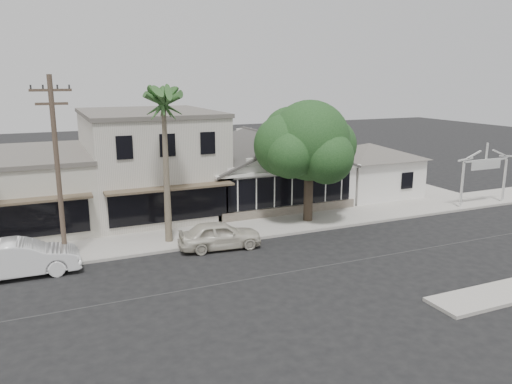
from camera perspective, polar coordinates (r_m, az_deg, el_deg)
name	(u,v)px	position (r m, az deg, el deg)	size (l,w,h in m)	color
ground	(281,274)	(23.38, 2.82, -9.31)	(140.00, 140.00, 0.00)	black
sidewalk_north	(85,251)	(27.56, -18.98, -6.34)	(90.00, 3.50, 0.15)	#9E9991
corner_shop	(265,167)	(35.59, 1.09, 2.88)	(10.40, 8.60, 5.10)	white
side_cottage	(368,176)	(39.12, 12.66, 1.83)	(6.00, 6.00, 3.00)	white
arch_sign	(486,162)	(37.83, 24.78, 3.12)	(4.12, 0.12, 3.95)	white
row_building_near	(150,164)	(33.96, -12.01, 3.19)	(8.00, 10.00, 6.50)	beige
row_building_midnear	(1,193)	(33.57, -27.10, -0.08)	(10.00, 10.00, 4.20)	beige
utility_pole	(57,167)	(24.86, -21.74, 2.62)	(1.80, 0.24, 9.00)	brown
car_0	(220,235)	(26.47, -4.14, -4.92)	(1.75, 4.34, 1.48)	beige
car_1	(21,258)	(25.22, -25.27, -6.86)	(1.77, 5.09, 1.68)	white
shade_tree	(307,143)	(30.55, 5.83, 5.63)	(6.82, 6.17, 7.57)	#3F3226
palm_east	(163,102)	(26.36, -10.54, 10.04)	(3.06, 3.06, 8.87)	#726651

